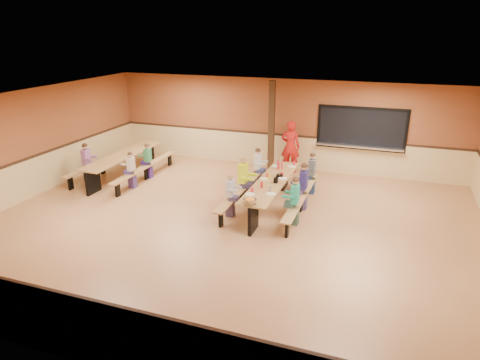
% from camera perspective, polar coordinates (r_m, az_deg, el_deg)
% --- Properties ---
extents(ground, '(12.00, 12.00, 0.00)m').
position_cam_1_polar(ground, '(10.56, -1.40, -6.03)').
color(ground, '#986139').
rests_on(ground, ground).
extents(room_envelope, '(12.04, 10.04, 3.02)m').
position_cam_1_polar(room_envelope, '(10.27, -1.43, -2.57)').
color(room_envelope, brown).
rests_on(room_envelope, ground).
extents(kitchen_pass_through, '(2.78, 0.28, 1.38)m').
position_cam_1_polar(kitchen_pass_through, '(14.20, 15.86, 6.38)').
color(kitchen_pass_through, black).
rests_on(kitchen_pass_through, ground).
extents(structural_post, '(0.18, 0.18, 3.00)m').
position_cam_1_polar(structural_post, '(14.10, 4.22, 7.04)').
color(structural_post, black).
rests_on(structural_post, ground).
extents(cafeteria_table_main, '(1.91, 3.70, 0.74)m').
position_cam_1_polar(cafeteria_table_main, '(11.41, 4.18, -1.17)').
color(cafeteria_table_main, '#9F733F').
rests_on(cafeteria_table_main, ground).
extents(cafeteria_table_second, '(1.91, 3.70, 0.74)m').
position_cam_1_polar(cafeteria_table_second, '(14.25, -15.31, 2.47)').
color(cafeteria_table_second, '#9F733F').
rests_on(cafeteria_table_second, ground).
extents(seated_child_white_left, '(0.33, 0.27, 1.13)m').
position_cam_1_polar(seated_child_white_left, '(10.83, -1.32, -2.06)').
color(seated_child_white_left, '#BBBAC0').
rests_on(seated_child_white_left, ground).
extents(seated_adult_yellow, '(0.42, 0.35, 1.32)m').
position_cam_1_polar(seated_adult_yellow, '(11.68, 0.42, 0.10)').
color(seated_adult_yellow, '#D3E715').
rests_on(seated_adult_yellow, ground).
extents(seated_child_grey_left, '(0.35, 0.29, 1.18)m').
position_cam_1_polar(seated_child_grey_left, '(12.90, 2.36, 1.66)').
color(seated_child_grey_left, silver).
rests_on(seated_child_grey_left, ground).
extents(seated_child_teal_right, '(0.37, 0.30, 1.21)m').
position_cam_1_polar(seated_child_teal_right, '(10.46, 7.32, -2.83)').
color(seated_child_teal_right, '#208A6C').
rests_on(seated_child_teal_right, ground).
extents(seated_child_navy_right, '(0.39, 0.32, 1.25)m').
position_cam_1_polar(seated_child_navy_right, '(11.37, 8.44, -0.88)').
color(seated_child_navy_right, navy).
rests_on(seated_child_navy_right, ground).
extents(seated_child_char_right, '(0.37, 0.30, 1.21)m').
position_cam_1_polar(seated_child_char_right, '(12.50, 9.54, 0.86)').
color(seated_child_char_right, '#474C51').
rests_on(seated_child_char_right, ground).
extents(seated_child_purple_sec, '(0.36, 0.30, 1.20)m').
position_cam_1_polar(seated_child_purple_sec, '(14.17, -19.75, 2.20)').
color(seated_child_purple_sec, '#8D568A').
rests_on(seated_child_purple_sec, ground).
extents(seated_child_green_sec, '(0.33, 0.27, 1.12)m').
position_cam_1_polar(seated_child_green_sec, '(13.93, -12.15, 2.48)').
color(seated_child_green_sec, '#32784B').
rests_on(seated_child_green_sec, ground).
extents(seated_child_tan_sec, '(0.32, 0.26, 1.11)m').
position_cam_1_polar(seated_child_tan_sec, '(13.18, -14.27, 1.28)').
color(seated_child_tan_sec, '#C2AA9C').
rests_on(seated_child_tan_sec, ground).
extents(standing_woman, '(0.64, 0.43, 1.73)m').
position_cam_1_polar(standing_woman, '(14.24, 6.74, 4.45)').
color(standing_woman, red).
rests_on(standing_woman, ground).
extents(punch_pitcher, '(0.16, 0.16, 0.22)m').
position_cam_1_polar(punch_pitcher, '(12.31, 5.33, 1.97)').
color(punch_pitcher, red).
rests_on(punch_pitcher, cafeteria_table_main).
extents(chip_bowl, '(0.32, 0.32, 0.15)m').
position_cam_1_polar(chip_bowl, '(9.85, 1.31, -2.79)').
color(chip_bowl, orange).
rests_on(chip_bowl, cafeteria_table_main).
extents(napkin_dispenser, '(0.10, 0.14, 0.13)m').
position_cam_1_polar(napkin_dispenser, '(11.22, 4.81, -0.03)').
color(napkin_dispenser, black).
rests_on(napkin_dispenser, cafeteria_table_main).
extents(condiment_mustard, '(0.06, 0.06, 0.17)m').
position_cam_1_polar(condiment_mustard, '(11.42, 3.88, 0.46)').
color(condiment_mustard, yellow).
rests_on(condiment_mustard, cafeteria_table_main).
extents(condiment_ketchup, '(0.06, 0.06, 0.17)m').
position_cam_1_polar(condiment_ketchup, '(10.81, 2.91, -0.65)').
color(condiment_ketchup, '#B2140F').
rests_on(condiment_ketchup, cafeteria_table_main).
extents(table_paddle, '(0.16, 0.16, 0.56)m').
position_cam_1_polar(table_paddle, '(11.67, 5.35, 1.10)').
color(table_paddle, black).
rests_on(table_paddle, cafeteria_table_main).
extents(place_settings, '(0.65, 3.30, 0.11)m').
position_cam_1_polar(place_settings, '(11.32, 4.21, 0.11)').
color(place_settings, beige).
rests_on(place_settings, cafeteria_table_main).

